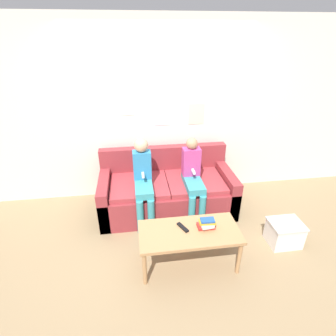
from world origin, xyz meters
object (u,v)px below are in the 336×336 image
at_px(storage_box, 284,233).
at_px(couch, 167,191).
at_px(coffee_table, 189,235).
at_px(person_right, 193,177).
at_px(person_left, 143,178).
at_px(tv_remote, 183,227).

bearing_deg(storage_box, couch, 144.41).
bearing_deg(coffee_table, couch, 95.09).
height_order(couch, person_right, person_right).
xyz_separation_m(couch, person_left, (-0.34, -0.20, 0.36)).
relative_size(tv_remote, storage_box, 0.43).
relative_size(couch, coffee_table, 1.74).
height_order(person_left, person_right, person_left).
relative_size(person_left, storage_box, 2.93).
bearing_deg(person_right, couch, 147.57).
relative_size(coffee_table, tv_remote, 6.42).
distance_m(coffee_table, person_left, 1.02).
xyz_separation_m(coffee_table, person_left, (-0.44, 0.89, 0.24)).
xyz_separation_m(couch, coffee_table, (0.10, -1.10, 0.12)).
bearing_deg(storage_box, person_left, 155.79).
distance_m(couch, coffee_table, 1.11).
height_order(coffee_table, person_right, person_right).
height_order(coffee_table, tv_remote, tv_remote).
relative_size(person_left, tv_remote, 6.78).
bearing_deg(person_left, person_right, -0.76).
bearing_deg(storage_box, person_right, 143.42).
height_order(tv_remote, storage_box, tv_remote).
bearing_deg(storage_box, coffee_table, -173.60).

